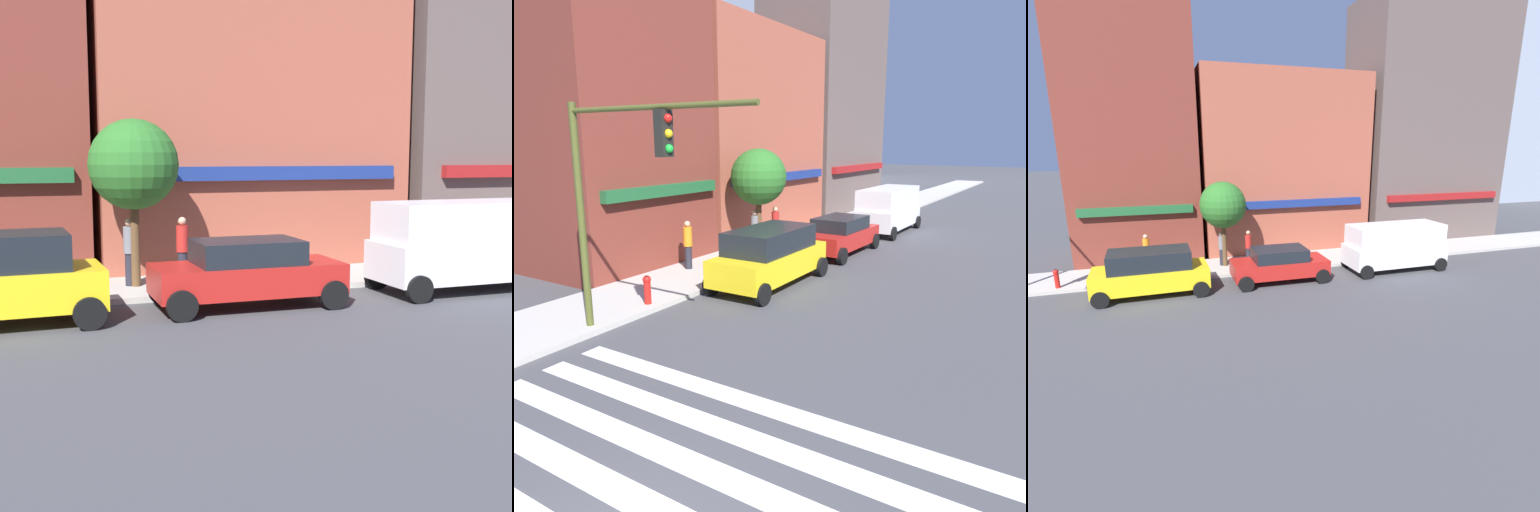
# 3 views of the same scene
# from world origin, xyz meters

# --- Properties ---
(storefront_row) EXTENTS (26.35, 5.30, 14.67)m
(storefront_row) POSITION_xyz_m (20.50, 11.50, 6.57)
(storefront_row) COLOR maroon
(storefront_row) RESTS_ON ground_plane
(suv_yellow) EXTENTS (4.72, 2.12, 1.94)m
(suv_yellow) POSITION_xyz_m (10.70, 4.70, 1.03)
(suv_yellow) COLOR yellow
(suv_yellow) RESTS_ON ground_plane
(sedan_red) EXTENTS (4.44, 2.02, 1.59)m
(sedan_red) POSITION_xyz_m (16.38, 4.70, 0.84)
(sedan_red) COLOR #B21E19
(sedan_red) RESTS_ON ground_plane
(van_white) EXTENTS (5.00, 2.22, 2.34)m
(van_white) POSITION_xyz_m (22.49, 4.70, 1.29)
(van_white) COLOR white
(van_white) RESTS_ON ground_plane
(pedestrian_red_jacket) EXTENTS (0.32, 0.32, 1.77)m
(pedestrian_red_jacket) POSITION_xyz_m (15.54, 7.44, 1.07)
(pedestrian_red_jacket) COLOR #23232D
(pedestrian_red_jacket) RESTS_ON sidewalk_left
(pedestrian_orange_vest) EXTENTS (0.32, 0.32, 1.77)m
(pedestrian_orange_vest) POSITION_xyz_m (10.52, 8.10, 1.07)
(pedestrian_orange_vest) COLOR #23232D
(pedestrian_orange_vest) RESTS_ON sidewalk_left
(pedestrian_grey_coat) EXTENTS (0.32, 0.32, 1.77)m
(pedestrian_grey_coat) POSITION_xyz_m (14.18, 7.62, 1.07)
(pedestrian_grey_coat) COLOR #23232D
(pedestrian_grey_coat) RESTS_ON sidewalk_left
(fire_hydrant) EXTENTS (0.24, 0.24, 0.84)m
(fire_hydrant) POSITION_xyz_m (6.78, 6.40, 0.61)
(fire_hydrant) COLOR red
(fire_hydrant) RESTS_ON sidewalk_left
(street_tree) EXTENTS (2.31, 2.31, 4.29)m
(street_tree) POSITION_xyz_m (14.31, 7.50, 3.27)
(street_tree) COLOR brown
(street_tree) RESTS_ON sidewalk_left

